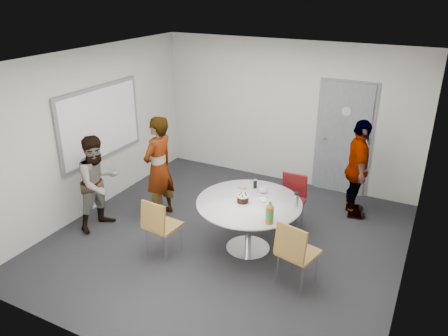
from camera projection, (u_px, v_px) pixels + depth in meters
The scene contains 15 objects.
floor at pixel (226, 240), 6.66m from camera, with size 5.00×5.00×0.00m, color black.
ceiling at pixel (227, 60), 5.60m from camera, with size 5.00×5.00×0.00m, color silver.
wall_back at pixel (287, 113), 8.17m from camera, with size 5.00×5.00×0.00m, color beige.
wall_left at pixel (91, 132), 7.18m from camera, with size 5.00×5.00×0.00m, color beige.
wall_right at pixel (418, 194), 5.08m from camera, with size 5.00×5.00×0.00m, color beige.
wall_front at pixel (106, 246), 4.09m from camera, with size 5.00×5.00×0.00m, color beige.
door at pixel (344, 139), 7.82m from camera, with size 1.02×0.17×2.12m.
whiteboard at pixel (101, 123), 7.29m from camera, with size 0.04×1.90×1.25m.
table at pixel (250, 209), 6.16m from camera, with size 1.49×1.49×1.09m.
chair_near_left at pixel (159, 223), 6.06m from camera, with size 0.46×0.49×0.89m.
chair_near_right at pixel (295, 249), 5.41m from camera, with size 0.54×0.57×0.94m.
chair_far at pixel (292, 196), 6.85m from camera, with size 0.42×0.45×0.87m.
person_main at pixel (159, 168), 7.03m from camera, with size 0.63×0.41×1.72m, color #A5C6EA.
person_left at pixel (98, 183), 6.75m from camera, with size 0.74×0.58×1.53m, color white.
person_right at pixel (358, 169), 7.05m from camera, with size 0.98×0.41×1.67m, color black.
Camera 1 is at (2.57, -5.08, 3.63)m, focal length 35.00 mm.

